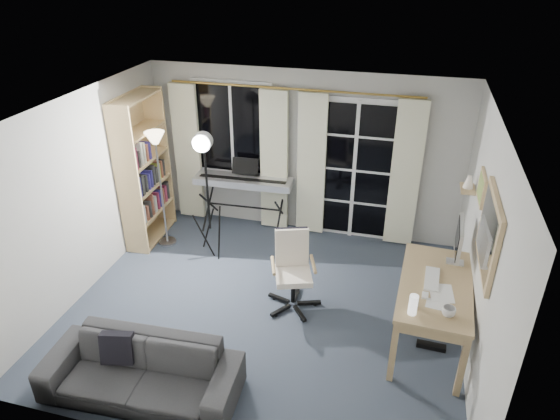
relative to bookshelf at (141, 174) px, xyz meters
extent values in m
cube|color=#343C4C|center=(2.13, -1.14, -1.02)|extent=(4.50, 4.00, 0.02)
cube|color=white|center=(1.08, 0.84, 0.49)|extent=(1.20, 0.06, 1.40)
cube|color=black|center=(1.08, 0.81, 0.49)|extent=(1.10, 0.02, 1.30)
cube|color=white|center=(1.08, 0.80, 0.49)|extent=(0.04, 0.03, 1.30)
cube|color=white|center=(2.88, 0.84, 0.02)|extent=(1.32, 0.06, 2.11)
cube|color=black|center=(2.58, 0.81, 0.02)|extent=(0.55, 0.02, 1.95)
cube|color=black|center=(3.18, 0.81, 0.02)|extent=(0.55, 0.02, 1.95)
cube|color=white|center=(2.88, 0.80, 0.02)|extent=(0.05, 0.04, 2.05)
cube|color=white|center=(2.88, 0.80, -0.46)|extent=(1.15, 0.03, 0.03)
cube|color=white|center=(2.88, 0.80, 0.04)|extent=(1.15, 0.03, 0.03)
cube|color=white|center=(2.88, 0.80, 0.54)|extent=(1.15, 0.03, 0.03)
cylinder|color=gold|center=(1.98, 0.76, 1.14)|extent=(3.50, 0.03, 0.03)
cube|color=#F6F3C9|center=(0.38, 0.74, 0.07)|extent=(0.40, 0.07, 2.10)
cube|color=#F6F3C9|center=(1.73, 0.74, 0.07)|extent=(0.40, 0.07, 2.10)
cube|color=#F6F3C9|center=(2.28, 0.74, 0.07)|extent=(0.40, 0.07, 2.10)
cube|color=#F6F3C9|center=(3.58, 0.74, 0.07)|extent=(0.40, 0.07, 2.10)
cube|color=tan|center=(0.06, -0.46, 0.05)|extent=(0.34, 0.05, 2.13)
cube|color=tan|center=(0.02, 0.50, 0.05)|extent=(0.34, 0.05, 2.13)
cube|color=tan|center=(-0.12, 0.01, 0.05)|extent=(0.07, 0.96, 2.13)
cube|color=tan|center=(0.04, 0.02, -0.98)|extent=(0.38, 0.97, 0.03)
cube|color=tan|center=(0.04, 0.02, -0.58)|extent=(0.38, 0.97, 0.03)
cube|color=tan|center=(0.04, 0.02, -0.18)|extent=(0.38, 0.97, 0.03)
cube|color=tan|center=(0.04, 0.02, 0.22)|extent=(0.38, 0.97, 0.03)
cube|color=tan|center=(0.04, 0.02, 0.63)|extent=(0.38, 0.97, 0.03)
cube|color=tan|center=(0.04, 0.02, 1.09)|extent=(0.38, 0.97, 0.03)
cube|color=white|center=(0.08, -0.37, -0.43)|extent=(0.24, 0.07, 0.27)
cube|color=#AE6148|center=(0.07, -0.27, -0.46)|extent=(0.24, 0.05, 0.22)
cube|color=#393939|center=(0.07, -0.18, -0.45)|extent=(0.24, 0.05, 0.25)
cube|color=#AE6148|center=(0.06, -0.10, -0.41)|extent=(0.24, 0.05, 0.32)
cube|color=white|center=(0.06, -0.02, -0.45)|extent=(0.24, 0.07, 0.25)
cube|color=#962B4D|center=(0.06, 0.08, -0.44)|extent=(0.24, 0.05, 0.26)
cube|color=#3D35A0|center=(0.05, 0.16, -0.44)|extent=(0.24, 0.06, 0.26)
cube|color=#AE6148|center=(0.05, 0.26, -0.45)|extent=(0.24, 0.04, 0.24)
cube|color=#962B4D|center=(0.04, 0.33, -0.44)|extent=(0.24, 0.07, 0.25)
cube|color=#393939|center=(0.04, 0.43, -0.43)|extent=(0.24, 0.04, 0.28)
cube|color=#3D35A0|center=(0.08, -0.37, -0.02)|extent=(0.24, 0.04, 0.29)
cube|color=#393939|center=(0.07, -0.29, -0.02)|extent=(0.24, 0.07, 0.28)
cube|color=#393939|center=(0.07, -0.19, -0.04)|extent=(0.24, 0.05, 0.25)
cube|color=#3D35A0|center=(0.06, -0.11, -0.05)|extent=(0.24, 0.04, 0.23)
cube|color=#3D35A0|center=(0.06, -0.03, -0.04)|extent=(0.24, 0.05, 0.25)
cube|color=#393939|center=(0.06, 0.05, -0.02)|extent=(0.24, 0.05, 0.29)
cube|color=#393939|center=(0.05, 0.12, -0.05)|extent=(0.24, 0.06, 0.23)
cube|color=#E6F15A|center=(0.05, 0.22, -0.04)|extent=(0.24, 0.05, 0.25)
cube|color=#AE6148|center=(0.05, 0.30, -0.04)|extent=(0.24, 0.04, 0.26)
cube|color=#393939|center=(0.04, 0.37, -0.04)|extent=(0.24, 0.04, 0.25)
cube|color=#962B4D|center=(0.08, -0.37, 0.39)|extent=(0.24, 0.05, 0.30)
cube|color=#393939|center=(0.07, -0.29, 0.35)|extent=(0.24, 0.04, 0.23)
cube|color=white|center=(0.07, -0.22, 0.40)|extent=(0.24, 0.04, 0.32)
cube|color=white|center=(0.07, -0.14, 0.38)|extent=(0.24, 0.05, 0.29)
cube|color=#AE6148|center=(0.06, -0.06, 0.36)|extent=(0.24, 0.04, 0.24)
cube|color=#3D35A0|center=(0.06, 0.01, 0.36)|extent=(0.24, 0.05, 0.24)
cylinder|color=#B2B2B7|center=(0.33, -0.10, -1.00)|extent=(0.30, 0.30, 0.03)
cylinder|color=#B2B2B7|center=(0.33, -0.10, -0.21)|extent=(0.03, 0.03, 1.56)
cone|color=#FFE5B2|center=(0.33, -0.10, 0.60)|extent=(0.32, 0.32, 0.16)
cylinder|color=black|center=(0.76, 0.54, -0.62)|extent=(0.06, 0.70, 0.63)
cylinder|color=black|center=(0.76, 0.54, -0.62)|extent=(0.06, 0.70, 0.63)
cylinder|color=black|center=(1.87, 0.58, -0.62)|extent=(0.06, 0.70, 0.63)
cylinder|color=black|center=(1.87, 0.58, -0.62)|extent=(0.06, 0.70, 0.63)
cylinder|color=black|center=(1.31, 0.56, -0.62)|extent=(1.11, 0.07, 0.03)
cube|color=silver|center=(1.31, 0.56, -0.20)|extent=(1.46, 0.42, 0.10)
cube|color=white|center=(1.31, 0.47, -0.16)|extent=(1.34, 0.21, 0.02)
cube|color=black|center=(1.31, 0.51, -0.15)|extent=(1.29, 0.14, 0.01)
cube|color=black|center=(1.31, 0.67, -0.01)|extent=(0.39, 0.09, 0.24)
cylinder|color=black|center=(1.20, -0.20, -0.68)|extent=(0.06, 0.29, 0.74)
cylinder|color=black|center=(1.00, -0.12, -0.68)|extent=(0.27, 0.13, 0.74)
cylinder|color=black|center=(1.03, -0.33, -0.68)|extent=(0.23, 0.19, 0.74)
cylinder|color=black|center=(1.08, -0.22, 0.04)|extent=(0.04, 0.04, 1.27)
cylinder|color=silver|center=(1.09, -0.27, 0.68)|extent=(0.26, 0.17, 0.24)
cylinder|color=white|center=(1.10, -0.35, 0.68)|extent=(0.21, 0.05, 0.21)
cube|color=black|center=(2.64, -0.99, -0.97)|extent=(0.28, 0.14, 0.04)
cylinder|color=black|center=(2.70, -0.96, -0.99)|extent=(0.06, 0.06, 0.04)
cube|color=black|center=(2.45, -0.86, -0.97)|extent=(0.05, 0.29, 0.04)
cylinder|color=black|center=(2.45, -0.78, -0.99)|extent=(0.06, 0.06, 0.04)
cube|color=black|center=(2.26, -1.00, -0.97)|extent=(0.29, 0.12, 0.04)
cylinder|color=black|center=(2.20, -0.98, -0.99)|extent=(0.06, 0.06, 0.04)
cube|color=black|center=(2.34, -1.21, -0.97)|extent=(0.20, 0.26, 0.04)
cylinder|color=black|center=(2.30, -1.27, -0.99)|extent=(0.06, 0.06, 0.04)
cube|color=black|center=(2.57, -1.21, -0.97)|extent=(0.21, 0.25, 0.04)
cylinder|color=black|center=(2.61, -1.27, -0.99)|extent=(0.06, 0.06, 0.04)
cylinder|color=black|center=(2.45, -1.05, -0.76)|extent=(0.07, 0.07, 0.36)
cube|color=white|center=(2.45, -1.05, -0.56)|extent=(0.52, 0.52, 0.07)
cube|color=white|center=(2.39, -0.87, -0.30)|extent=(0.41, 0.23, 0.47)
cube|color=black|center=(2.38, -0.83, -0.28)|extent=(0.38, 0.21, 0.43)
cylinder|color=tan|center=(2.23, -1.11, -0.42)|extent=(0.16, 0.35, 0.04)
cylinder|color=tan|center=(2.67, -0.96, -0.42)|extent=(0.16, 0.35, 0.04)
cube|color=#9F8651|center=(4.01, -1.25, -0.26)|extent=(0.79, 1.47, 0.04)
cube|color=#9F8651|center=(4.01, -1.25, -0.33)|extent=(0.75, 1.43, 0.10)
cube|color=#9F8651|center=(3.66, -1.91, -0.64)|extent=(0.06, 0.06, 0.73)
cube|color=#9F8651|center=(4.29, -1.94, -0.64)|extent=(0.06, 0.06, 0.73)
cube|color=#9F8651|center=(3.72, -0.56, -0.64)|extent=(0.06, 0.06, 0.73)
cube|color=#9F8651|center=(4.36, -0.59, -0.64)|extent=(0.06, 0.06, 0.73)
cube|color=silver|center=(4.21, -0.80, -0.23)|extent=(0.19, 0.13, 0.02)
cube|color=silver|center=(4.21, -0.80, -0.10)|extent=(0.04, 0.03, 0.23)
cube|color=silver|center=(4.21, -0.80, 0.07)|extent=(0.06, 0.56, 0.35)
cube|color=black|center=(4.19, -0.80, 0.07)|extent=(0.04, 0.51, 0.31)
cube|color=white|center=(3.96, -1.19, -0.23)|extent=(0.17, 0.44, 0.02)
cube|color=white|center=(3.90, -1.50, -0.23)|extent=(0.07, 0.11, 0.02)
cube|color=white|center=(4.06, -1.40, -0.24)|extent=(0.25, 0.33, 0.01)
cube|color=white|center=(4.01, -1.61, -0.24)|extent=(0.23, 0.18, 0.00)
cube|color=black|center=(3.80, -1.70, -0.18)|extent=(0.05, 0.04, 0.12)
cylinder|color=white|center=(3.78, -1.80, -0.14)|extent=(0.09, 0.09, 0.21)
cube|color=black|center=(4.06, -1.35, -0.98)|extent=(0.31, 0.10, 0.05)
imported|color=silver|center=(4.11, -1.75, -0.18)|extent=(0.13, 0.11, 0.13)
cube|color=tan|center=(4.35, -1.49, 0.54)|extent=(0.04, 0.94, 0.74)
cube|color=white|center=(4.33, -1.49, 0.54)|extent=(0.01, 0.84, 0.64)
cube|color=tan|center=(4.36, -0.59, 0.59)|extent=(0.03, 0.42, 0.32)
cube|color=#4C9249|center=(4.34, -0.59, 0.59)|extent=(0.00, 0.36, 0.26)
cube|color=tan|center=(4.29, -0.09, 0.34)|extent=(0.16, 0.30, 0.02)
cone|color=white|center=(4.29, -0.09, 0.43)|extent=(0.12, 0.12, 0.15)
imported|color=#2B2B2D|center=(1.37, -2.69, -0.64)|extent=(1.89, 0.63, 0.73)
cube|color=black|center=(1.10, -2.62, -0.58)|extent=(0.34, 0.24, 0.33)
camera|label=1|loc=(3.53, -5.69, 2.82)|focal=32.00mm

